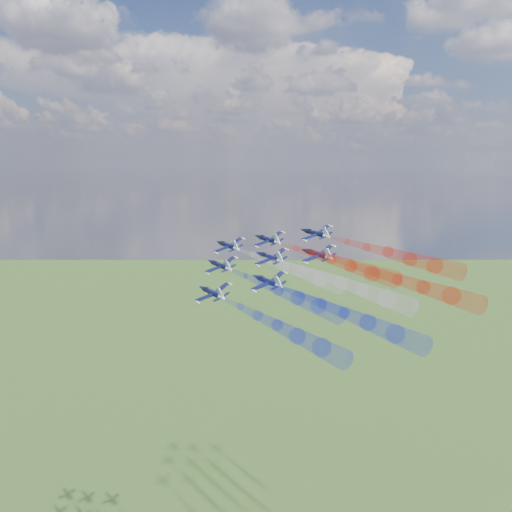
# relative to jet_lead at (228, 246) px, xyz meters

# --- Properties ---
(jet_lead) EXTENTS (17.60, 17.43, 8.28)m
(jet_lead) POSITION_rel_jet_lead_xyz_m (0.00, 0.00, 0.00)
(jet_lead) COLOR black
(trail_lead) EXTENTS (36.32, 34.55, 9.34)m
(trail_lead) POSITION_rel_jet_lead_xyz_m (20.61, -19.11, -2.25)
(trail_lead) COLOR white
(jet_inner_left) EXTENTS (17.60, 17.43, 8.28)m
(jet_inner_left) POSITION_rel_jet_lead_xyz_m (0.90, -12.49, -4.01)
(jet_inner_left) COLOR black
(trail_inner_left) EXTENTS (36.32, 34.55, 9.34)m
(trail_inner_left) POSITION_rel_jet_lead_xyz_m (21.51, -31.60, -6.26)
(trail_inner_left) COLOR #1928DA
(jet_inner_right) EXTENTS (17.60, 17.43, 8.28)m
(jet_inner_right) POSITION_rel_jet_lead_xyz_m (12.90, -1.59, 2.45)
(jet_inner_right) COLOR black
(trail_inner_right) EXTENTS (36.32, 34.55, 9.34)m
(trail_inner_right) POSITION_rel_jet_lead_xyz_m (33.51, -20.70, 0.20)
(trail_inner_right) COLOR red
(jet_outer_left) EXTENTS (17.60, 17.43, 8.28)m
(jet_outer_left) POSITION_rel_jet_lead_xyz_m (3.17, -28.25, -8.55)
(jet_outer_left) COLOR black
(trail_outer_left) EXTENTS (36.32, 34.55, 9.34)m
(trail_outer_left) POSITION_rel_jet_lead_xyz_m (23.78, -47.37, -10.79)
(trail_outer_left) COLOR #1928DA
(jet_center_third) EXTENTS (17.60, 17.43, 8.28)m
(jet_center_third) POSITION_rel_jet_lead_xyz_m (16.07, -14.64, -0.83)
(jet_center_third) COLOR black
(trail_center_third) EXTENTS (36.32, 34.55, 9.34)m
(trail_center_third) POSITION_rel_jet_lead_xyz_m (36.68, -33.75, -3.08)
(trail_center_third) COLOR white
(jet_outer_right) EXTENTS (17.60, 17.43, 8.28)m
(jet_outer_right) POSITION_rel_jet_lead_xyz_m (27.21, -1.64, 4.72)
(jet_outer_right) COLOR black
(trail_outer_right) EXTENTS (36.32, 34.55, 9.34)m
(trail_outer_right) POSITION_rel_jet_lead_xyz_m (47.82, -20.75, 2.47)
(trail_outer_right) COLOR red
(jet_rear_left) EXTENTS (17.60, 17.43, 8.28)m
(jet_rear_left) POSITION_rel_jet_lead_xyz_m (17.98, -27.81, -4.96)
(jet_rear_left) COLOR black
(trail_rear_left) EXTENTS (36.32, 34.55, 9.34)m
(trail_rear_left) POSITION_rel_jet_lead_xyz_m (38.59, -46.92, -7.20)
(trail_rear_left) COLOR #1928DA
(jet_rear_right) EXTENTS (17.60, 17.43, 8.28)m
(jet_rear_right) POSITION_rel_jet_lead_xyz_m (29.40, -16.43, 0.76)
(jet_rear_right) COLOR black
(trail_rear_right) EXTENTS (36.32, 34.55, 9.34)m
(trail_rear_right) POSITION_rel_jet_lead_xyz_m (50.02, -35.54, -1.48)
(trail_rear_right) COLOR red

